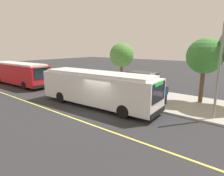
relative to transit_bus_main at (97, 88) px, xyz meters
name	(u,v)px	position (x,y,z in m)	size (l,w,h in m)	color
ground_plane	(99,112)	(1.18, -1.01, -1.62)	(120.00, 120.00, 0.00)	#2B2B2D
sidewalk_curb	(139,96)	(1.18, 4.99, -1.54)	(44.00, 6.40, 0.15)	#A8A399
lane_stripe_center	(78,120)	(1.18, -3.21, -1.61)	(36.00, 0.14, 0.01)	#E0D64C
transit_bus_main	(97,88)	(0.00, 0.00, 0.00)	(11.20, 3.20, 2.95)	white
transit_bus_second	(19,73)	(-14.38, 0.23, 0.00)	(10.85, 2.94, 2.95)	red
bus_shelter	(142,79)	(1.63, 4.67, 0.30)	(2.90, 1.60, 2.48)	#333338
waiting_bench	(144,92)	(1.85, 4.80, -0.98)	(1.60, 0.48, 0.95)	brown
route_sign_post	(152,85)	(3.88, 2.49, 0.34)	(0.44, 0.08, 2.80)	#333338
pedestrian_commuter	(166,93)	(4.60, 3.74, -0.50)	(0.24, 0.40, 1.69)	#282D47
street_tree_upstreet	(205,56)	(6.79, 6.19, 2.58)	(3.01, 3.01, 5.59)	brown
street_tree_downstreet	(122,55)	(-2.56, 7.08, 2.39)	(2.87, 2.87, 5.33)	brown
utility_pole	(219,72)	(8.55, 2.68, 1.73)	(0.16, 0.16, 6.40)	gray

